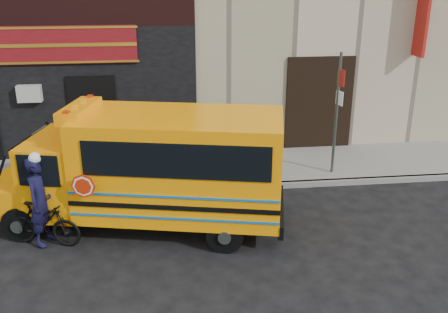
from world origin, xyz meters
name	(u,v)px	position (x,y,z in m)	size (l,w,h in m)	color
ground	(214,238)	(0.00, 0.00, 0.00)	(120.00, 120.00, 0.00)	black
curb	(204,189)	(0.00, 2.60, 0.07)	(40.00, 0.20, 0.15)	gray
sidewalk	(201,168)	(0.00, 4.10, 0.07)	(40.00, 3.00, 0.15)	slate
school_bus	(152,167)	(-1.32, 0.77, 1.51)	(7.20, 3.58, 2.92)	black
sign_pole	(337,112)	(3.80, 3.18, 1.98)	(0.12, 0.31, 3.63)	#464E49
bicycle	(43,224)	(-3.73, 0.17, 0.51)	(0.48, 1.71, 1.03)	black
cyclist	(41,203)	(-3.71, 0.20, 1.00)	(0.73, 0.48, 2.01)	black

